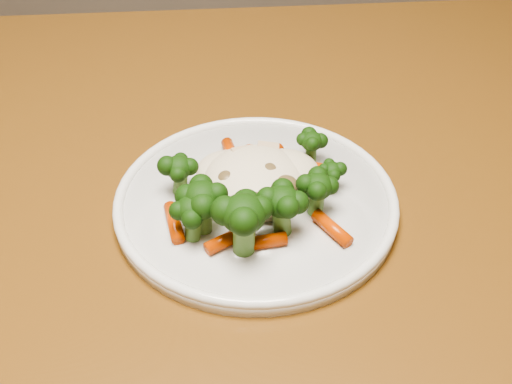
% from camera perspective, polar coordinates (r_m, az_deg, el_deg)
% --- Properties ---
extents(dining_table, '(1.31, 0.88, 0.75)m').
position_cam_1_polar(dining_table, '(0.68, -3.72, -6.23)').
color(dining_table, brown).
rests_on(dining_table, ground).
extents(plate, '(0.26, 0.26, 0.01)m').
position_cam_1_polar(plate, '(0.61, 0.00, -0.98)').
color(plate, white).
rests_on(plate, dining_table).
extents(meal, '(0.18, 0.18, 0.05)m').
position_cam_1_polar(meal, '(0.58, -0.45, 0.18)').
color(meal, beige).
rests_on(meal, plate).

